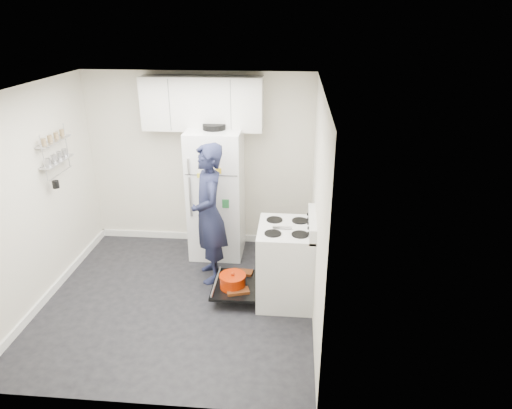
# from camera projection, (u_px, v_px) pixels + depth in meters

# --- Properties ---
(room) EXTENTS (3.21, 3.21, 2.51)m
(room) POSITION_uv_depth(u_px,v_px,m) (170.00, 207.00, 5.09)
(room) COLOR black
(room) RESTS_ON ground
(electric_range) EXTENTS (0.66, 0.76, 1.10)m
(electric_range) POSITION_uv_depth(u_px,v_px,m) (285.00, 264.00, 5.38)
(electric_range) COLOR silver
(electric_range) RESTS_ON ground
(open_oven_door) EXTENTS (0.55, 0.70, 0.24)m
(open_oven_door) POSITION_uv_depth(u_px,v_px,m) (234.00, 283.00, 5.51)
(open_oven_door) COLOR black
(open_oven_door) RESTS_ON ground
(refrigerator) EXTENTS (0.72, 0.74, 1.87)m
(refrigerator) POSITION_uv_depth(u_px,v_px,m) (217.00, 193.00, 6.30)
(refrigerator) COLOR white
(refrigerator) RESTS_ON ground
(upper_cabinets) EXTENTS (1.60, 0.33, 0.70)m
(upper_cabinets) POSITION_uv_depth(u_px,v_px,m) (202.00, 103.00, 6.01)
(upper_cabinets) COLOR silver
(upper_cabinets) RESTS_ON room
(wall_shelf_rack) EXTENTS (0.14, 0.60, 0.61)m
(wall_shelf_rack) POSITION_uv_depth(u_px,v_px,m) (55.00, 152.00, 5.44)
(wall_shelf_rack) COLOR #B2B2B7
(wall_shelf_rack) RESTS_ON room
(person) EXTENTS (0.62, 0.76, 1.80)m
(person) POSITION_uv_depth(u_px,v_px,m) (209.00, 214.00, 5.66)
(person) COLOR #191D38
(person) RESTS_ON ground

